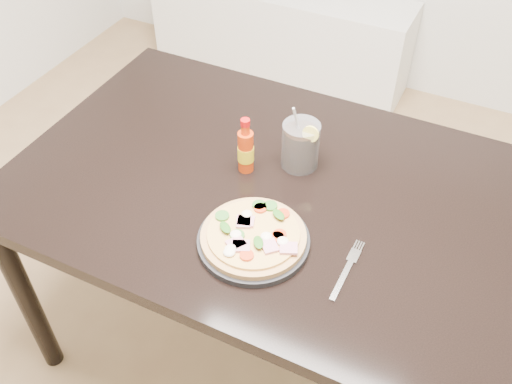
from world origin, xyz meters
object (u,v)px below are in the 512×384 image
at_px(hot_sauce_bottle, 246,150).
at_px(media_console, 279,34).
at_px(cola_cup, 300,146).
at_px(dining_table, 275,208).
at_px(pizza, 254,235).
at_px(fork, 348,268).
at_px(plate, 253,241).

height_order(hot_sauce_bottle, media_console, hot_sauce_bottle).
bearing_deg(hot_sauce_bottle, cola_cup, 34.17).
xyz_separation_m(cola_cup, media_console, (-0.71, 1.49, -0.56)).
distance_m(dining_table, media_console, 1.79).
xyz_separation_m(pizza, fork, (0.23, 0.02, -0.02)).
bearing_deg(plate, hot_sauce_bottle, 120.45).
bearing_deg(media_console, cola_cup, -64.39).
height_order(hot_sauce_bottle, fork, hot_sauce_bottle).
xyz_separation_m(plate, pizza, (0.00, -0.00, 0.02)).
bearing_deg(hot_sauce_bottle, dining_table, -13.55).
bearing_deg(pizza, plate, 138.50).
relative_size(plate, fork, 1.42).
distance_m(cola_cup, fork, 0.38).
bearing_deg(plate, media_console, 111.99).
distance_m(hot_sauce_bottle, cola_cup, 0.15).
relative_size(pizza, media_console, 0.18).
bearing_deg(cola_cup, hot_sauce_bottle, -145.83).
distance_m(dining_table, hot_sauce_bottle, 0.18).
height_order(hot_sauce_bottle, cola_cup, cola_cup).
distance_m(dining_table, pizza, 0.24).
relative_size(cola_cup, fork, 1.01).
xyz_separation_m(cola_cup, fork, (0.24, -0.29, -0.06)).
xyz_separation_m(plate, cola_cup, (-0.01, 0.31, 0.05)).
distance_m(plate, media_console, 2.01).
xyz_separation_m(dining_table, hot_sauce_bottle, (-0.10, 0.02, 0.15)).
xyz_separation_m(dining_table, plate, (0.03, -0.20, 0.09)).
xyz_separation_m(pizza, cola_cup, (-0.01, 0.31, 0.03)).
bearing_deg(fork, hot_sauce_bottle, 151.41).
relative_size(fork, media_console, 0.13).
relative_size(dining_table, fork, 7.44).
bearing_deg(fork, cola_cup, 130.83).
bearing_deg(plate, dining_table, 99.55).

